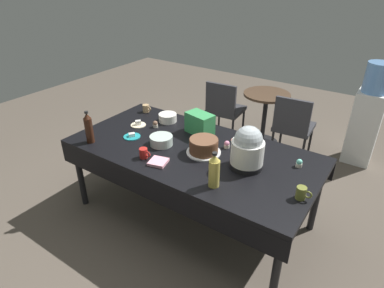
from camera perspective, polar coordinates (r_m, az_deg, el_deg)
ground at (r=3.33m, az=0.00°, el=-12.16°), size 9.00×9.00×0.00m
potluck_table at (r=2.93m, az=0.00°, el=-1.92°), size 2.20×1.10×0.75m
frosted_layer_cake at (r=2.80m, az=2.00°, el=-0.42°), size 0.30×0.30×0.14m
slow_cooker at (r=2.60m, az=9.61°, el=-0.79°), size 0.27×0.27×0.36m
glass_salad_bowl at (r=2.96m, az=-5.35°, el=0.64°), size 0.21×0.21×0.08m
ceramic_snack_bowl at (r=3.41m, az=-4.24°, el=4.58°), size 0.19×0.19×0.08m
dessert_plate_cream at (r=3.36m, az=-9.30°, el=3.41°), size 0.15×0.15×0.05m
dessert_plate_teal at (r=3.15m, az=-10.37°, el=1.35°), size 0.16×0.16×0.04m
dessert_plate_coral at (r=3.05m, az=8.11°, el=0.63°), size 0.14×0.14×0.04m
cupcake_lemon at (r=2.92m, az=6.06°, el=-0.09°), size 0.05×0.05×0.07m
cupcake_berry at (r=3.29m, az=-6.37°, el=3.42°), size 0.05×0.05×0.07m
cupcake_rose at (r=2.77m, az=18.09°, el=-3.17°), size 0.05×0.05×0.07m
soda_bottle_ginger_ale at (r=2.37m, az=3.87°, el=-4.65°), size 0.08×0.08×0.28m
soda_bottle_cola at (r=3.09m, az=-17.46°, el=2.64°), size 0.07×0.07×0.30m
coffee_mug_olive at (r=2.41m, az=18.46°, el=-8.06°), size 0.11×0.07×0.09m
coffee_mug_red at (r=2.78m, az=-8.35°, el=-1.58°), size 0.11×0.07×0.09m
coffee_mug_tan at (r=3.66m, az=-7.96°, el=6.14°), size 0.11×0.07×0.08m
soda_carton at (r=3.13m, az=1.35°, el=3.59°), size 0.29×0.21×0.20m
paper_napkin_stack at (r=2.70m, az=-5.86°, el=-3.10°), size 0.17×0.17×0.02m
maroon_chair_left at (r=4.47m, az=5.59°, el=6.39°), size 0.47×0.47×0.85m
maroon_chair_right at (r=4.14m, az=17.11°, el=3.33°), size 0.47×0.47×0.85m
round_cafe_table at (r=4.47m, az=12.58°, el=5.90°), size 0.60×0.60×0.72m
water_cooler at (r=4.42m, az=28.05°, el=4.12°), size 0.32×0.32×1.24m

